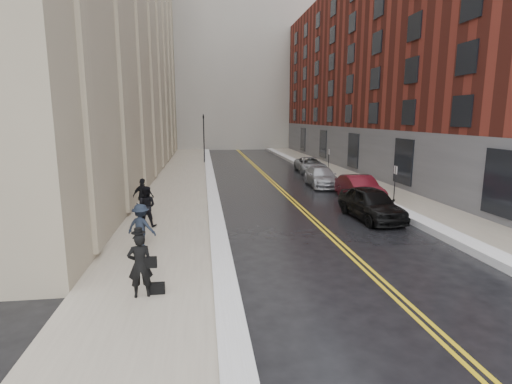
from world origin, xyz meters
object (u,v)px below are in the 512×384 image
object	(u,v)px
car_maroon	(359,188)
pedestrian_main	(140,265)
pedestrian_a	(146,206)
pedestrian_b	(141,227)
pedestrian_c	(143,197)
car_black	(371,203)
car_silver_far	(310,165)
car_silver_near	(321,177)

from	to	relation	value
car_maroon	pedestrian_main	xyz separation A→B (m)	(-10.91, -11.92, 0.29)
pedestrian_main	pedestrian_a	distance (m)	7.23
pedestrian_a	pedestrian_b	bearing A→B (deg)	104.09
car_maroon	pedestrian_c	world-z (taller)	pedestrian_c
pedestrian_main	pedestrian_a	world-z (taller)	pedestrian_a
car_black	car_silver_far	bearing A→B (deg)	81.42
pedestrian_b	pedestrian_main	bearing A→B (deg)	119.82
car_black	pedestrian_b	xyz separation A→B (m)	(-10.33, -3.61, 0.21)
pedestrian_b	car_silver_far	bearing A→B (deg)	-98.20
car_silver_far	pedestrian_b	xyz separation A→B (m)	(-11.84, -20.36, 0.32)
pedestrian_c	car_black	bearing A→B (deg)	-174.36
pedestrian_a	pedestrian_c	distance (m)	2.28
car_silver_near	pedestrian_c	size ratio (longest dim) A/B	2.61
car_silver_far	pedestrian_a	xyz separation A→B (m)	(-12.08, -17.20, 0.38)
car_black	pedestrian_main	bearing A→B (deg)	-145.45
car_maroon	car_silver_near	xyz separation A→B (m)	(-0.76, 5.23, -0.06)
car_maroon	pedestrian_main	size ratio (longest dim) A/B	2.54
car_silver_far	pedestrian_c	world-z (taller)	pedestrian_c
car_maroon	pedestrian_b	distance (m)	13.92
car_black	car_silver_near	size ratio (longest dim) A/B	0.98
car_maroon	car_silver_far	size ratio (longest dim) A/B	0.93
car_silver_near	pedestrian_a	xyz separation A→B (m)	(-10.95, -9.97, 0.37)
car_silver_near	pedestrian_main	bearing A→B (deg)	-118.41
car_black	pedestrian_main	world-z (taller)	pedestrian_main
car_black	pedestrian_a	distance (m)	10.58
pedestrian_b	pedestrian_c	xyz separation A→B (m)	(-0.67, 5.40, 0.06)
pedestrian_main	pedestrian_b	bearing A→B (deg)	-90.60
pedestrian_main	pedestrian_b	distance (m)	4.06
car_silver_near	pedestrian_c	xyz separation A→B (m)	(-11.38, -7.73, 0.37)
car_maroon	pedestrian_b	xyz separation A→B (m)	(-11.46, -7.90, 0.25)
car_silver_far	pedestrian_a	distance (m)	21.02
pedestrian_main	pedestrian_c	bearing A→B (deg)	-91.03
car_black	pedestrian_c	xyz separation A→B (m)	(-11.00, 1.79, 0.27)
pedestrian_b	pedestrian_c	bearing A→B (deg)	-60.93
pedestrian_a	car_maroon	bearing A→B (deg)	-148.32
pedestrian_c	car_maroon	bearing A→B (deg)	-153.48
car_silver_near	pedestrian_b	xyz separation A→B (m)	(-10.70, -13.13, 0.31)
car_silver_far	pedestrian_main	bearing A→B (deg)	-112.16
car_silver_far	pedestrian_b	world-z (taller)	pedestrian_b
car_maroon	pedestrian_b	world-z (taller)	pedestrian_b
pedestrian_a	pedestrian_b	world-z (taller)	pedestrian_a
car_silver_far	pedestrian_b	distance (m)	23.56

